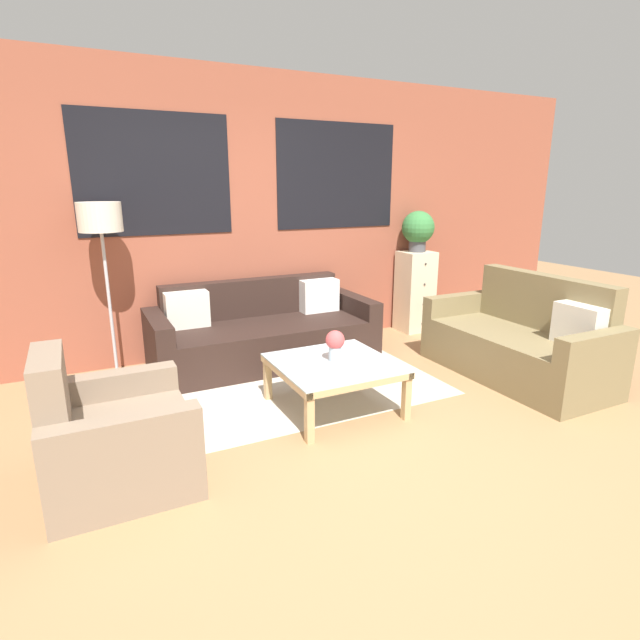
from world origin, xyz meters
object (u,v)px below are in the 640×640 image
object	(u,v)px
floor_lamp	(101,228)
settee_vintage	(520,344)
potted_plant	(418,229)
coffee_table	(334,369)
armchair_corner	(114,439)
drawer_cabinet	(415,291)
couch_dark	(263,334)
flower_vase	(335,343)

from	to	relation	value
floor_lamp	settee_vintage	bearing A→B (deg)	-24.68
settee_vintage	potted_plant	size ratio (longest dim) A/B	3.60
coffee_table	armchair_corner	bearing A→B (deg)	-168.95
drawer_cabinet	coffee_table	bearing A→B (deg)	-141.18
settee_vintage	armchair_corner	xyz separation A→B (m)	(-3.47, -0.18, -0.03)
couch_dark	potted_plant	xyz separation A→B (m)	(2.01, 0.24, 0.94)
drawer_cabinet	settee_vintage	bearing A→B (deg)	-91.92
floor_lamp	drawer_cabinet	size ratio (longest dim) A/B	1.65
settee_vintage	drawer_cabinet	xyz separation A→B (m)	(0.06, 1.67, 0.17)
floor_lamp	potted_plant	size ratio (longest dim) A/B	3.35
coffee_table	floor_lamp	xyz separation A→B (m)	(-1.47, 1.40, 1.02)
potted_plant	flower_vase	distance (m)	2.51
couch_dark	potted_plant	size ratio (longest dim) A/B	4.63
armchair_corner	coffee_table	bearing A→B (deg)	11.05
settee_vintage	flower_vase	bearing A→B (deg)	175.14
settee_vintage	floor_lamp	size ratio (longest dim) A/B	1.07
flower_vase	coffee_table	bearing A→B (deg)	-130.14
settee_vintage	coffee_table	distance (m)	1.86
floor_lamp	potted_plant	bearing A→B (deg)	2.35
potted_plant	drawer_cabinet	bearing A→B (deg)	-90.00
armchair_corner	coffee_table	size ratio (longest dim) A/B	0.96
armchair_corner	coffee_table	world-z (taller)	armchair_corner
potted_plant	armchair_corner	bearing A→B (deg)	-152.31
couch_dark	flower_vase	world-z (taller)	couch_dark
coffee_table	floor_lamp	size ratio (longest dim) A/B	0.56
drawer_cabinet	potted_plant	world-z (taller)	potted_plant
floor_lamp	flower_vase	xyz separation A→B (m)	(1.49, -1.37, -0.83)
armchair_corner	potted_plant	bearing A→B (deg)	27.69
coffee_table	potted_plant	distance (m)	2.60
couch_dark	drawer_cabinet	xyz separation A→B (m)	(2.01, 0.24, 0.20)
couch_dark	drawer_cabinet	world-z (taller)	drawer_cabinet
settee_vintage	potted_plant	world-z (taller)	potted_plant
floor_lamp	potted_plant	world-z (taller)	floor_lamp
couch_dark	potted_plant	world-z (taller)	potted_plant
armchair_corner	drawer_cabinet	distance (m)	3.99
floor_lamp	flower_vase	size ratio (longest dim) A/B	6.52
couch_dark	floor_lamp	xyz separation A→B (m)	(-1.36, 0.10, 1.08)
couch_dark	flower_vase	size ratio (longest dim) A/B	9.02
settee_vintage	flower_vase	size ratio (longest dim) A/B	7.01
potted_plant	flower_vase	world-z (taller)	potted_plant
floor_lamp	drawer_cabinet	world-z (taller)	floor_lamp
armchair_corner	drawer_cabinet	world-z (taller)	drawer_cabinet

